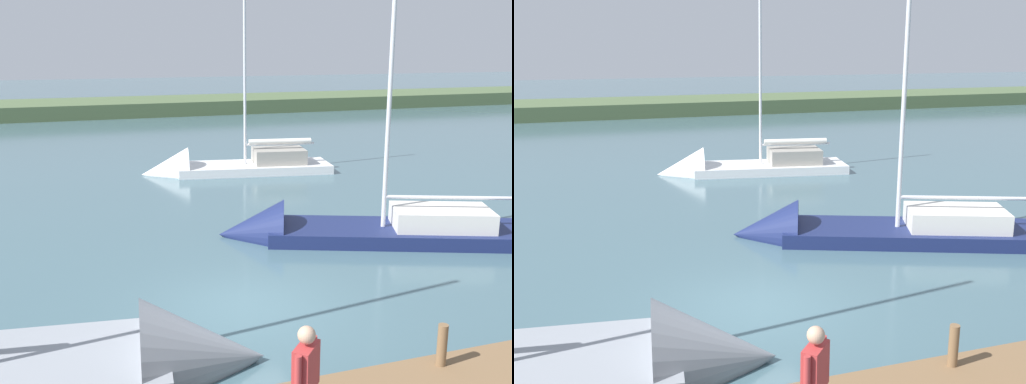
# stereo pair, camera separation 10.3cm
# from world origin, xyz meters

# --- Properties ---
(ground_plane) EXTENTS (200.00, 200.00, 0.00)m
(ground_plane) POSITION_xyz_m (0.00, 0.00, 0.00)
(ground_plane) COLOR #42606B
(far_shoreline) EXTENTS (180.00, 8.00, 2.40)m
(far_shoreline) POSITION_xyz_m (0.00, -41.70, 0.00)
(far_shoreline) COLOR #4C603D
(far_shoreline) RESTS_ON ground_plane
(mooring_post_near) EXTENTS (0.17, 0.17, 0.73)m
(mooring_post_near) POSITION_xyz_m (-1.87, 4.78, 1.13)
(mooring_post_near) COLOR brown
(mooring_post_near) RESTS_ON dock_pier
(sailboat_inner_slip) EXTENTS (9.98, 3.77, 11.24)m
(sailboat_inner_slip) POSITION_xyz_m (4.24, 1.98, 0.21)
(sailboat_inner_slip) COLOR gray
(sailboat_inner_slip) RESTS_ON ground_plane
(sailboat_far_left) EXTENTS (9.22, 3.83, 10.72)m
(sailboat_far_left) POSITION_xyz_m (-3.25, -14.72, 0.15)
(sailboat_far_left) COLOR white
(sailboat_far_left) RESTS_ON ground_plane
(sailboat_mid_channel) EXTENTS (10.32, 5.86, 12.19)m
(sailboat_mid_channel) POSITION_xyz_m (-4.61, -3.76, 0.20)
(sailboat_mid_channel) COLOR navy
(sailboat_mid_channel) RESTS_ON ground_plane
(person_on_dock) EXTENTS (0.48, 0.50, 1.74)m
(person_on_dock) POSITION_xyz_m (1.10, 5.99, 1.79)
(person_on_dock) COLOR #28282D
(person_on_dock) RESTS_ON dock_pier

